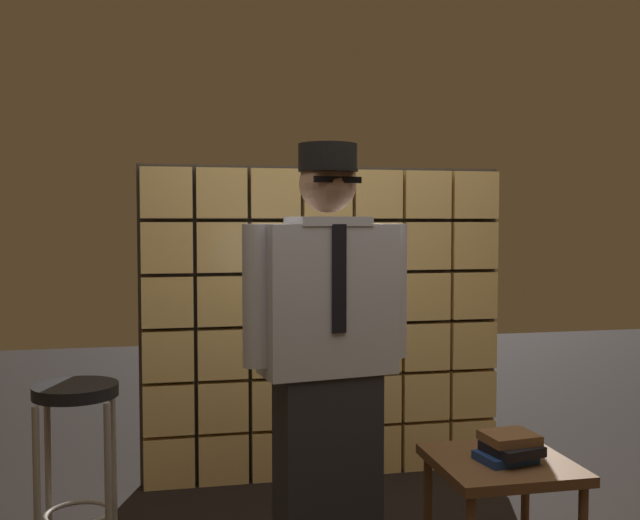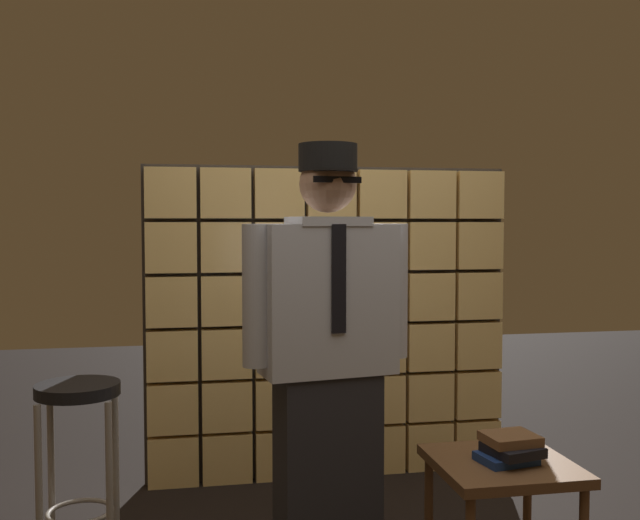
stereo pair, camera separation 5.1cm
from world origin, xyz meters
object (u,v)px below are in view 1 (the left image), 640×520
at_px(bar_stool, 76,432).
at_px(book_stack, 509,447).
at_px(side_table, 501,475).
at_px(standing_person, 328,355).

height_order(bar_stool, book_stack, bar_stool).
height_order(side_table, book_stack, book_stack).
distance_m(standing_person, side_table, 0.82).
bearing_deg(bar_stool, standing_person, -16.47).
bearing_deg(side_table, standing_person, 164.86).
xyz_separation_m(standing_person, side_table, (0.66, -0.18, -0.47)).
bearing_deg(side_table, book_stack, -56.18).
xyz_separation_m(standing_person, bar_stool, (-0.98, 0.29, -0.33)).
distance_m(bar_stool, book_stack, 1.73).
bearing_deg(book_stack, standing_person, 163.13).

